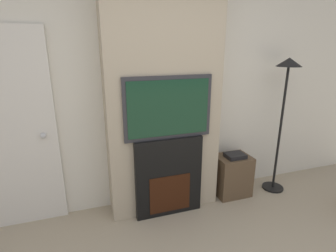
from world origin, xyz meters
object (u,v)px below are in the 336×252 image
television (168,108)px  floor_lamp (285,92)px  media_stand (232,175)px  fireplace (168,176)px

television → floor_lamp: 1.48m
television → media_stand: television is taller
television → media_stand: (0.88, 0.11, -0.95)m
fireplace → floor_lamp: 1.70m
fireplace → media_stand: bearing=6.9°
television → floor_lamp: bearing=1.6°
floor_lamp → media_stand: size_ratio=2.99×
floor_lamp → media_stand: floor_lamp is taller
television → media_stand: 1.30m
floor_lamp → media_stand: (-0.59, 0.07, -1.02)m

